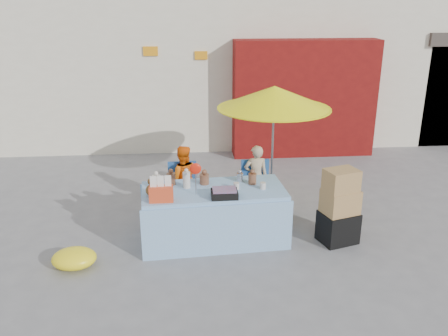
{
  "coord_description": "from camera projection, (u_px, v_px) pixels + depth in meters",
  "views": [
    {
      "loc": [
        -0.5,
        -6.18,
        3.46
      ],
      "look_at": [
        0.08,
        0.6,
        1.0
      ],
      "focal_mm": 38.0,
      "sensor_mm": 36.0,
      "label": 1
    }
  ],
  "objects": [
    {
      "name": "box_stack",
      "position": [
        339.0,
        209.0,
        6.95
      ],
      "size": [
        0.62,
        0.56,
        1.15
      ],
      "rotation": [
        0.0,
        0.0,
        0.3
      ],
      "color": "black",
      "rests_on": "ground"
    },
    {
      "name": "umbrella",
      "position": [
        274.0,
        98.0,
        7.83
      ],
      "size": [
        1.9,
        1.9,
        2.09
      ],
      "color": "gray",
      "rests_on": "ground"
    },
    {
      "name": "ground",
      "position": [
        222.0,
        245.0,
        7.01
      ],
      "size": [
        80.0,
        80.0,
        0.0
      ],
      "primitive_type": "plane",
      "color": "slate",
      "rests_on": "ground"
    },
    {
      "name": "backdrop",
      "position": [
        219.0,
        11.0,
        13.04
      ],
      "size": [
        14.0,
        8.0,
        7.8
      ],
      "color": "silver",
      "rests_on": "ground"
    },
    {
      "name": "vendor_beige",
      "position": [
        256.0,
        177.0,
        8.12
      ],
      "size": [
        0.42,
        0.28,
        1.12
      ],
      "primitive_type": "imported",
      "rotation": [
        0.0,
        0.0,
        3.17
      ],
      "color": "tan",
      "rests_on": "ground"
    },
    {
      "name": "chair_right",
      "position": [
        257.0,
        196.0,
        8.09
      ],
      "size": [
        0.49,
        0.48,
        0.85
      ],
      "rotation": [
        0.0,
        0.0,
        0.03
      ],
      "color": "#21509A",
      "rests_on": "ground"
    },
    {
      "name": "chair_left",
      "position": [
        183.0,
        199.0,
        7.99
      ],
      "size": [
        0.49,
        0.48,
        0.85
      ],
      "rotation": [
        0.0,
        0.0,
        0.03
      ],
      "color": "#21509A",
      "rests_on": "ground"
    },
    {
      "name": "vendor_orange",
      "position": [
        183.0,
        178.0,
        8.01
      ],
      "size": [
        0.57,
        0.45,
        1.14
      ],
      "primitive_type": "imported",
      "rotation": [
        0.0,
        0.0,
        3.17
      ],
      "color": "orange",
      "rests_on": "ground"
    },
    {
      "name": "market_table",
      "position": [
        213.0,
        214.0,
        7.05
      ],
      "size": [
        2.2,
        1.14,
        1.29
      ],
      "rotation": [
        0.0,
        0.0,
        0.07
      ],
      "color": "#96C4F1",
      "rests_on": "ground"
    },
    {
      "name": "tarp_bundle",
      "position": [
        74.0,
        258.0,
        6.4
      ],
      "size": [
        0.72,
        0.65,
        0.27
      ],
      "primitive_type": "ellipsoid",
      "rotation": [
        0.0,
        0.0,
        0.33
      ],
      "color": "yellow",
      "rests_on": "ground"
    }
  ]
}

